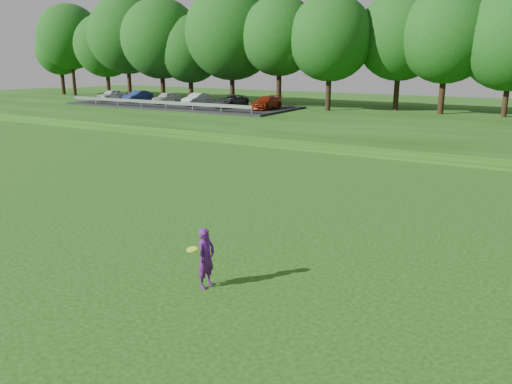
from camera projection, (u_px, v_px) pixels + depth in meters
The scene contains 6 objects.
ground at pixel (97, 284), 12.16m from camera, with size 140.00×140.00×0.00m, color #16420C.
berm at pixel (422, 123), 40.33m from camera, with size 130.00×30.00×0.60m, color #16420C.
walking_path at pixel (365, 153), 28.77m from camera, with size 130.00×1.60×0.04m, color gray.
treeline at pixel (441, 24), 41.64m from camera, with size 104.00×7.00×15.00m, color #104812, non-canonical shape.
parking_lot at pixel (185, 102), 50.69m from camera, with size 24.00×9.00×1.38m.
woman at pixel (206, 258), 11.82m from camera, with size 0.49×0.71×1.47m.
Camera 1 is at (9.04, -7.62, 5.30)m, focal length 35.00 mm.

